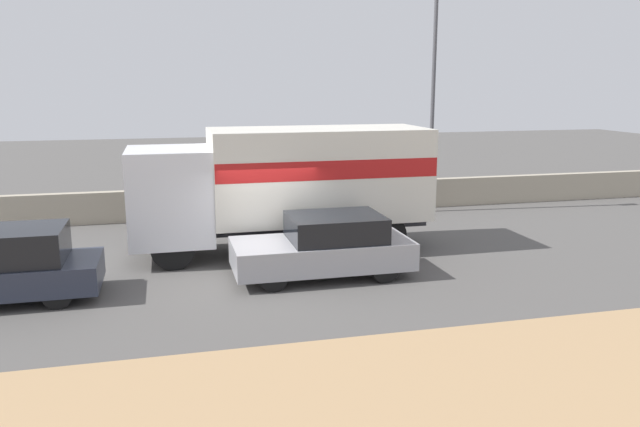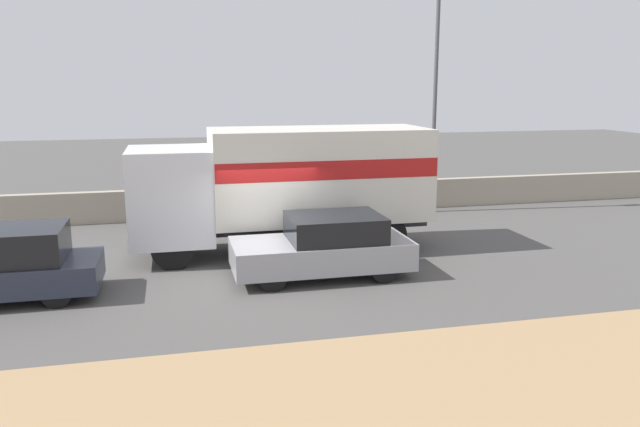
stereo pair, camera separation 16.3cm
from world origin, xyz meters
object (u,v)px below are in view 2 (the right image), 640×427
at_px(street_lamp, 435,86).
at_px(car_hatchback, 325,246).
at_px(box_truck, 288,180).
at_px(car_sedan_second, 1,266).

height_order(street_lamp, car_hatchback, street_lamp).
height_order(box_truck, car_hatchback, box_truck).
height_order(car_hatchback, car_sedan_second, car_sedan_second).
bearing_deg(car_sedan_second, box_truck, -159.46).
bearing_deg(car_hatchback, street_lamp, -130.37).
height_order(street_lamp, car_sedan_second, street_lamp).
distance_m(car_hatchback, car_sedan_second, 7.19).
bearing_deg(street_lamp, car_sedan_second, -152.66).
xyz_separation_m(street_lamp, car_sedan_second, (-12.78, -6.61, -3.72)).
relative_size(street_lamp, car_hatchback, 1.83).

